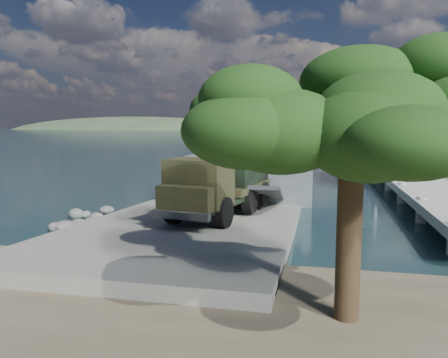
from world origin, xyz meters
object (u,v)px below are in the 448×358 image
(landing_craft, at_px, (263,170))
(soldier, at_px, (170,197))
(overhang_tree, at_px, (331,107))
(sailboat_far, at_px, (432,163))
(military_truck, at_px, (224,174))
(sailboat_near, at_px, (439,172))
(pier, at_px, (404,168))

(landing_craft, height_order, soldier, landing_craft)
(soldier, xyz_separation_m, overhang_tree, (7.92, -10.23, 4.14))
(sailboat_far, distance_m, overhang_tree, 51.42)
(soldier, distance_m, sailboat_far, 44.66)
(sailboat_far, bearing_deg, military_truck, -111.16)
(sailboat_near, bearing_deg, overhang_tree, -91.87)
(landing_craft, bearing_deg, military_truck, -90.43)
(sailboat_near, height_order, overhang_tree, overhang_tree)
(pier, height_order, landing_craft, landing_craft)
(landing_craft, xyz_separation_m, sailboat_far, (19.51, 18.13, -0.52))
(landing_craft, relative_size, sailboat_near, 5.13)
(soldier, relative_size, overhang_tree, 0.25)
(military_truck, relative_size, overhang_tree, 1.23)
(pier, relative_size, overhang_tree, 5.72)
(pier, xyz_separation_m, landing_craft, (-12.43, 2.96, -0.73))
(pier, relative_size, sailboat_far, 6.75)
(pier, xyz_separation_m, soldier, (-14.57, -17.95, -0.14))
(soldier, bearing_deg, sailboat_near, 49.38)
(pier, distance_m, sailboat_near, 10.50)
(pier, distance_m, soldier, 23.12)
(soldier, height_order, overhang_tree, overhang_tree)
(soldier, bearing_deg, military_truck, 15.88)
(pier, bearing_deg, soldier, -129.06)
(sailboat_near, xyz_separation_m, overhang_tree, (-11.65, -37.34, 5.22))
(sailboat_far, bearing_deg, soldier, -113.68)
(military_truck, distance_m, sailboat_near, 31.14)
(landing_craft, height_order, military_truck, landing_craft)
(military_truck, height_order, sailboat_near, sailboat_near)
(landing_craft, distance_m, sailboat_far, 26.64)
(pier, xyz_separation_m, sailboat_near, (4.99, 9.15, -1.23))
(landing_craft, relative_size, sailboat_far, 5.51)
(soldier, bearing_deg, pier, 46.14)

